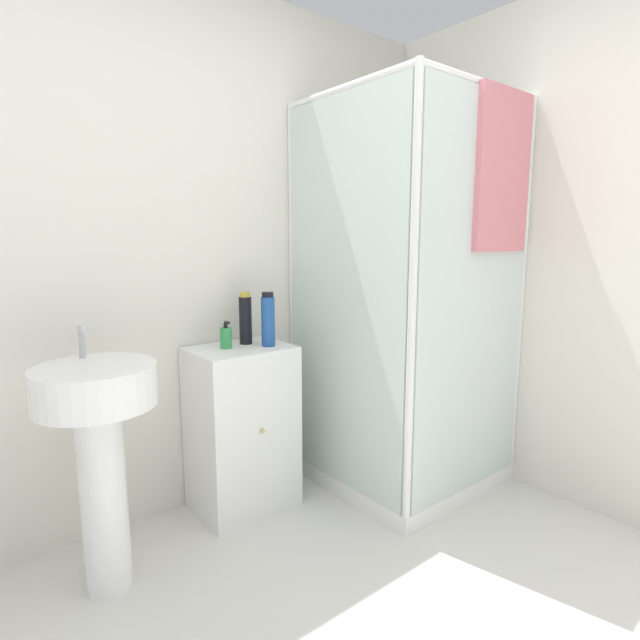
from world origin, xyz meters
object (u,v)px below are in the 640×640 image
at_px(shampoo_bottle_tall_black, 245,319).
at_px(sink, 99,435).
at_px(soap_dispenser, 226,337).
at_px(shampoo_bottle_blue, 268,320).

bearing_deg(shampoo_bottle_tall_black, sink, -161.65).
xyz_separation_m(soap_dispenser, shampoo_bottle_tall_black, (0.12, 0.03, 0.07)).
distance_m(soap_dispenser, shampoo_bottle_tall_black, 0.15).
relative_size(sink, shampoo_bottle_tall_black, 3.93).
bearing_deg(shampoo_bottle_blue, shampoo_bottle_tall_black, 117.79).
bearing_deg(sink, shampoo_bottle_tall_black, 18.35).
distance_m(soap_dispenser, shampoo_bottle_blue, 0.22).
height_order(soap_dispenser, shampoo_bottle_tall_black, shampoo_bottle_tall_black).
relative_size(sink, soap_dispenser, 7.74).
xyz_separation_m(sink, shampoo_bottle_tall_black, (0.77, 0.26, 0.32)).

